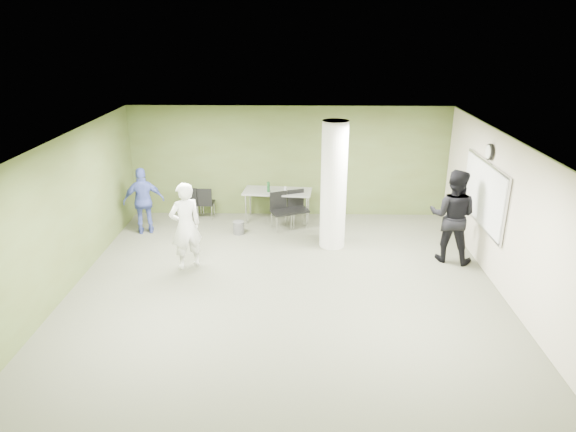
{
  "coord_description": "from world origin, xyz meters",
  "views": [
    {
      "loc": [
        0.25,
        -8.57,
        4.68
      ],
      "look_at": [
        0.04,
        1.0,
        1.07
      ],
      "focal_mm": 32.0,
      "sensor_mm": 36.0,
      "label": 1
    }
  ],
  "objects_px": {
    "man_black": "(453,216)",
    "woman_white": "(186,226)",
    "chair_back_left": "(205,201)",
    "man_blue": "(144,201)",
    "folding_table": "(277,193)"
  },
  "relations": [
    {
      "from": "man_blue",
      "to": "folding_table",
      "type": "bearing_deg",
      "value": 179.74
    },
    {
      "from": "folding_table",
      "to": "man_black",
      "type": "xyz_separation_m",
      "value": [
        3.68,
        -2.19,
        0.24
      ]
    },
    {
      "from": "chair_back_left",
      "to": "man_black",
      "type": "xyz_separation_m",
      "value": [
        5.51,
        -2.27,
        0.49
      ]
    },
    {
      "from": "chair_back_left",
      "to": "man_black",
      "type": "height_order",
      "value": "man_black"
    },
    {
      "from": "chair_back_left",
      "to": "man_blue",
      "type": "distance_m",
      "value": 1.59
    },
    {
      "from": "man_black",
      "to": "man_blue",
      "type": "relative_size",
      "value": 1.24
    },
    {
      "from": "man_black",
      "to": "man_blue",
      "type": "distance_m",
      "value": 6.9
    },
    {
      "from": "man_black",
      "to": "woman_white",
      "type": "bearing_deg",
      "value": 27.71
    },
    {
      "from": "folding_table",
      "to": "chair_back_left",
      "type": "relative_size",
      "value": 2.06
    },
    {
      "from": "man_black",
      "to": "chair_back_left",
      "type": "bearing_deg",
      "value": 0.44
    },
    {
      "from": "folding_table",
      "to": "man_blue",
      "type": "relative_size",
      "value": 1.09
    },
    {
      "from": "folding_table",
      "to": "man_blue",
      "type": "xyz_separation_m",
      "value": [
        -3.08,
        -0.85,
        0.05
      ]
    },
    {
      "from": "folding_table",
      "to": "man_black",
      "type": "height_order",
      "value": "man_black"
    },
    {
      "from": "chair_back_left",
      "to": "man_blue",
      "type": "bearing_deg",
      "value": 37.53
    },
    {
      "from": "woman_white",
      "to": "man_black",
      "type": "bearing_deg",
      "value": 150.9
    }
  ]
}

